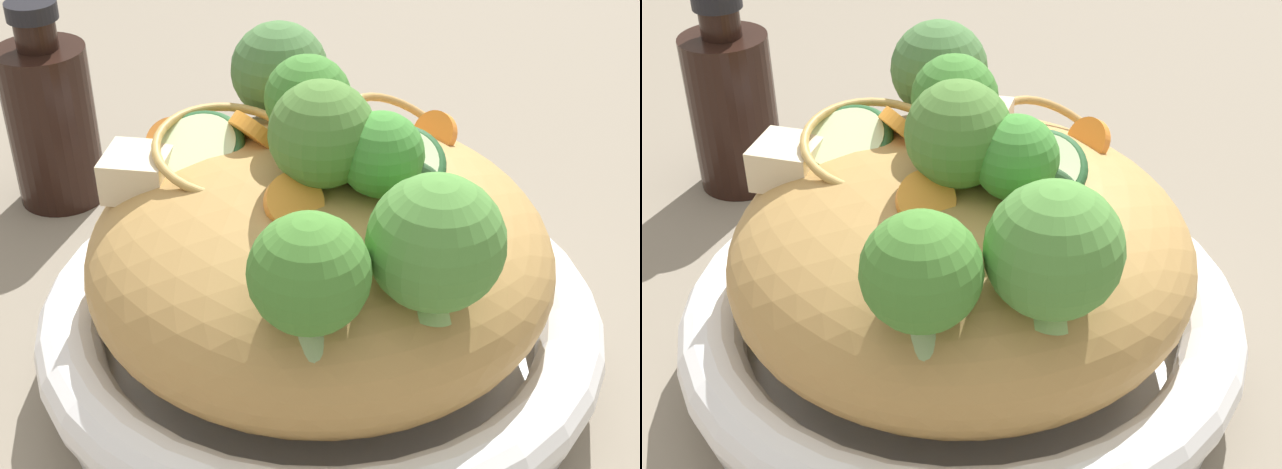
% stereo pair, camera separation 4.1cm
% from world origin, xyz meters
% --- Properties ---
extents(ground_plane, '(3.00, 3.00, 0.00)m').
position_xyz_m(ground_plane, '(0.00, 0.00, 0.00)').
color(ground_plane, slate).
extents(serving_bowl, '(0.26, 0.26, 0.05)m').
position_xyz_m(serving_bowl, '(0.00, 0.00, 0.02)').
color(serving_bowl, white).
rests_on(serving_bowl, ground_plane).
extents(noodle_heap, '(0.21, 0.21, 0.11)m').
position_xyz_m(noodle_heap, '(-0.00, 0.00, 0.07)').
color(noodle_heap, '#B2884B').
rests_on(noodle_heap, serving_bowl).
extents(broccoli_florets, '(0.19, 0.18, 0.08)m').
position_xyz_m(broccoli_florets, '(0.02, -0.01, 0.12)').
color(broccoli_florets, '#97B66E').
rests_on(broccoli_florets, serving_bowl).
extents(carrot_coins, '(0.14, 0.12, 0.04)m').
position_xyz_m(carrot_coins, '(-0.03, 0.01, 0.11)').
color(carrot_coins, orange).
rests_on(carrot_coins, serving_bowl).
extents(zucchini_slices, '(0.14, 0.12, 0.05)m').
position_xyz_m(zucchini_slices, '(-0.01, 0.02, 0.11)').
color(zucchini_slices, beige).
rests_on(zucchini_slices, serving_bowl).
extents(chicken_chunks, '(0.10, 0.09, 0.04)m').
position_xyz_m(chicken_chunks, '(-0.05, -0.01, 0.11)').
color(chicken_chunks, beige).
rests_on(chicken_chunks, serving_bowl).
extents(soy_sauce_bottle, '(0.05, 0.05, 0.13)m').
position_xyz_m(soy_sauce_bottle, '(-0.22, 0.06, 0.05)').
color(soy_sauce_bottle, black).
rests_on(soy_sauce_bottle, ground_plane).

